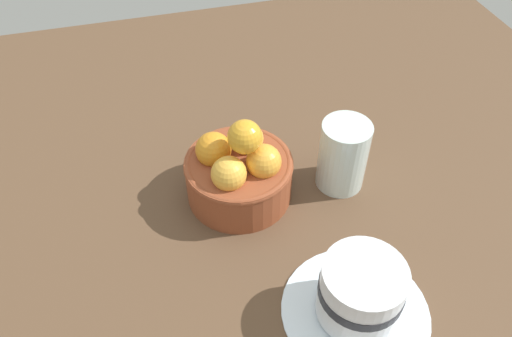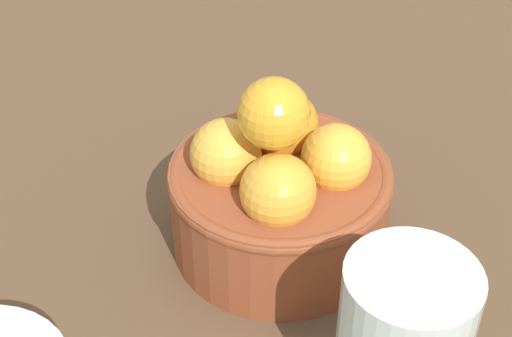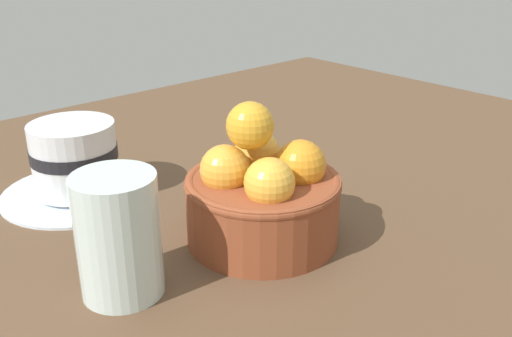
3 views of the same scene
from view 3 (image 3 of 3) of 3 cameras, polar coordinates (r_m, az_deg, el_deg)
ground_plane at (r=53.24cm, az=0.64°, el=-9.15°), size 119.82×100.11×4.78cm
terracotta_bowl at (r=50.02cm, az=0.65°, el=-2.59°), size 13.57×13.57×12.59cm
coffee_cup at (r=61.63cm, az=-17.42°, el=0.50°), size 15.80×15.80×7.74cm
water_glass at (r=43.85cm, az=-13.44°, el=-6.48°), size 6.25×6.25×9.62cm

